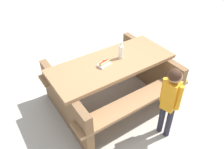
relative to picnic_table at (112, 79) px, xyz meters
name	(u,v)px	position (x,y,z in m)	size (l,w,h in m)	color
ground_plane	(112,100)	(0.00, 0.00, -0.44)	(30.00, 30.00, 0.00)	#ADA599
picnic_table	(112,79)	(0.00, 0.00, 0.00)	(1.83, 1.44, 0.75)	olive
soda_bottle	(121,51)	(-0.17, -0.02, 0.42)	(0.07, 0.07, 0.25)	silver
hotdog_tray	(104,64)	(0.14, 0.01, 0.34)	(0.20, 0.15, 0.08)	white
child_in_coat	(171,96)	(-0.24, 0.93, 0.25)	(0.19, 0.26, 1.09)	#262633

